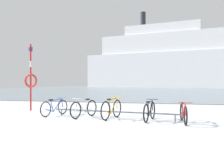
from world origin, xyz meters
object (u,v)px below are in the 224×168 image
Objects in this scene: rescue_post at (31,79)px; bicycle_0 at (55,107)px; bicycle_3 at (150,111)px; bicycle_4 at (183,113)px; bicycle_2 at (112,109)px; ferry_ship at (165,61)px; bicycle_1 at (84,109)px.

bicycle_0 is at bearing -35.04° from rescue_post.
bicycle_3 is 1.01× the size of bicycle_4.
bicycle_2 is (2.61, -0.41, 0.04)m from bicycle_0.
bicycle_3 is at bearing -5.75° from bicycle_2.
rescue_post is 63.79m from ferry_ship.
bicycle_0 is 4.13m from bicycle_3.
rescue_post is (-4.64, 1.83, 1.22)m from bicycle_2.
bicycle_0 is 0.99× the size of bicycle_2.
bicycle_4 is (1.19, -0.28, -0.01)m from bicycle_3.
bicycle_1 reaches higher than bicycle_4.
bicycle_1 reaches higher than bicycle_0.
bicycle_0 is at bearing 171.11° from bicycle_2.
bicycle_0 is at bearing -92.69° from ferry_ship.
ferry_ship is at bearing 88.58° from bicycle_1.
bicycle_0 is 0.99× the size of bicycle_1.
bicycle_2 is 1.04× the size of bicycle_4.
rescue_post reaches higher than bicycle_3.
bicycle_4 is at bearing -9.06° from bicycle_2.
bicycle_0 is 2.77m from rescue_post.
rescue_post is at bearing 158.50° from bicycle_2.
bicycle_3 is at bearing -89.08° from ferry_ship.
ferry_ship reaches higher than bicycle_3.
rescue_post reaches higher than bicycle_1.
bicycle_1 is 0.50× the size of rescue_post.
bicycle_1 is at bearing -26.01° from rescue_post.
bicycle_0 is 1.46m from bicycle_1.
bicycle_0 and bicycle_4 have the same top height.
ferry_ship is (5.07, 63.30, 6.07)m from rescue_post.
bicycle_2 is at bearing 174.25° from bicycle_3.
ferry_ship reaches higher than bicycle_4.
rescue_post is (-7.30, 2.25, 1.26)m from bicycle_4.
bicycle_1 is 1.19m from bicycle_2.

